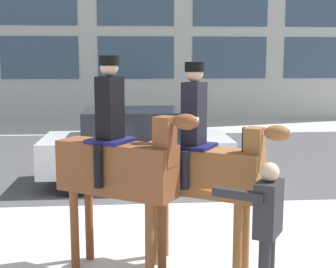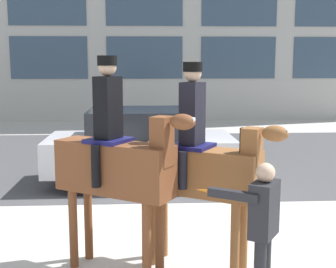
# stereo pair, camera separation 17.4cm
# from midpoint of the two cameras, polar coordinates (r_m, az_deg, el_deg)

# --- Properties ---
(ground_plane) EXTENTS (80.00, 80.00, 0.00)m
(ground_plane) POSITION_cam_midpoint_polar(r_m,az_deg,el_deg) (8.39, -3.05, -9.54)
(ground_plane) COLOR #B2AFA8
(road_surface) EXTENTS (23.61, 8.50, 0.01)m
(road_surface) POSITION_cam_midpoint_polar(r_m,az_deg,el_deg) (12.98, -3.66, -2.90)
(road_surface) COLOR #444447
(road_surface) RESTS_ON ground_plane
(mounted_horse_lead) EXTENTS (1.75, 1.25, 2.71)m
(mounted_horse_lead) POSITION_cam_midpoint_polar(r_m,az_deg,el_deg) (5.77, -6.93, -3.52)
(mounted_horse_lead) COLOR brown
(mounted_horse_lead) RESTS_ON ground_plane
(mounted_horse_companion) EXTENTS (1.80, 1.26, 2.64)m
(mounted_horse_companion) POSITION_cam_midpoint_polar(r_m,az_deg,el_deg) (5.86, 3.28, -3.86)
(mounted_horse_companion) COLOR brown
(mounted_horse_companion) RESTS_ON ground_plane
(pedestrian_bystander) EXTENTS (0.91, 0.48, 1.61)m
(pedestrian_bystander) POSITION_cam_midpoint_polar(r_m,az_deg,el_deg) (5.10, 10.92, -10.74)
(pedestrian_bystander) COLOR #232328
(pedestrian_bystander) RESTS_ON ground_plane
(street_car_near_lane) EXTENTS (4.00, 1.98, 1.63)m
(street_car_near_lane) POSITION_cam_midpoint_polar(r_m,az_deg,el_deg) (10.16, -4.51, -1.50)
(street_car_near_lane) COLOR #B7B7BC
(street_car_near_lane) RESTS_ON ground_plane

